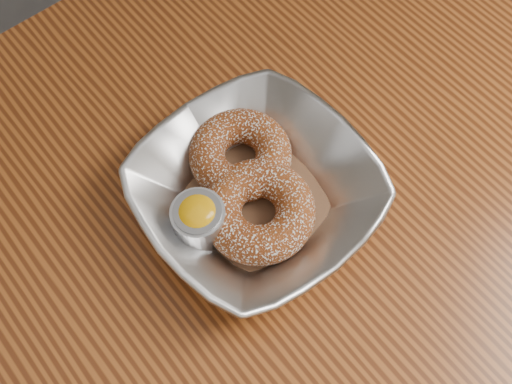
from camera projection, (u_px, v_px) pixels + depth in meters
table at (224, 297)px, 0.68m from camera, size 1.20×0.80×0.75m
serving_bowl at (256, 193)px, 0.59m from camera, size 0.23×0.23×0.06m
parchment at (256, 201)px, 0.61m from camera, size 0.20×0.20×0.00m
donut_back at (240, 155)px, 0.61m from camera, size 0.14×0.14×0.04m
donut_front at (259, 211)px, 0.58m from camera, size 0.15×0.15×0.04m
ramekin at (199, 220)px, 0.57m from camera, size 0.05×0.05×0.06m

